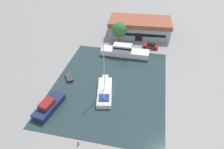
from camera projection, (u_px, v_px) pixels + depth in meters
name	position (u px, v px, depth m)	size (l,w,h in m)	color
ground_plane	(110.00, 84.00, 47.74)	(440.00, 440.00, 0.00)	gray
water_canal	(110.00, 84.00, 47.73)	(26.09, 32.56, 0.01)	#23383D
warehouse_building	(140.00, 27.00, 67.26)	(21.04, 11.71, 5.24)	#99A8B2
quay_tree_near_building	(119.00, 30.00, 61.16)	(4.59, 4.59, 6.80)	brown
parked_car	(151.00, 46.00, 60.74)	(4.82, 2.32, 1.58)	maroon
sailboat_moored	(105.00, 91.00, 44.68)	(4.86, 10.65, 13.82)	white
motor_cruiser	(124.00, 52.00, 57.18)	(13.81, 3.74, 3.43)	silver
small_dinghy	(69.00, 77.00, 49.19)	(3.11, 3.65, 0.61)	#23282D
cabin_boat	(49.00, 106.00, 40.78)	(4.21, 8.00, 2.36)	#19234C
mooring_bollard	(78.00, 143.00, 34.49)	(0.30, 0.30, 0.76)	#47474C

